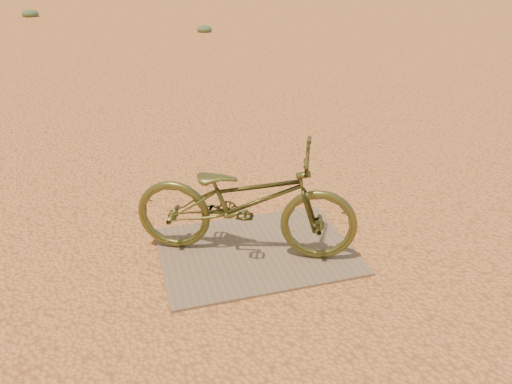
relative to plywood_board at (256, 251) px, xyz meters
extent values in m
plane|color=#E9994D|center=(0.30, 0.04, -0.01)|extent=(120.00, 120.00, 0.00)
cube|color=#70604B|center=(0.00, 0.00, 0.00)|extent=(1.57, 1.17, 0.02)
imported|color=#4C4F24|center=(-0.09, 0.01, 0.48)|extent=(1.88, 1.30, 0.94)
ellipsoid|color=#4E6A49|center=(1.98, 12.29, -0.01)|extent=(0.45, 0.45, 0.25)
ellipsoid|color=#4E6A49|center=(-3.55, 17.94, -0.01)|extent=(0.60, 0.60, 0.33)
camera|label=1|loc=(-1.00, -3.38, 2.26)|focal=35.00mm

